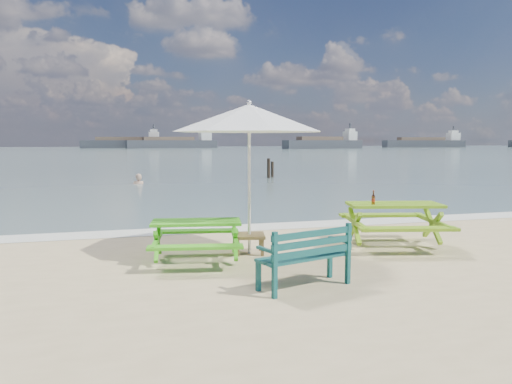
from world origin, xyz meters
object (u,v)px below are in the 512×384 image
object	(u,v)px
patio_umbrella	(249,118)
swimmer	(139,192)
picnic_table_right	(394,225)
park_bench	(304,269)
picnic_table_left	(197,242)
beer_bottle	(373,200)
side_table	(249,243)

from	to	relation	value
patio_umbrella	swimmer	size ratio (longest dim) A/B	1.84
picnic_table_right	swimmer	size ratio (longest dim) A/B	1.32
park_bench	swimmer	xyz separation A→B (m)	(-1.46, 17.69, -0.64)
picnic_table_left	picnic_table_right	distance (m)	3.84
swimmer	park_bench	bearing A→B (deg)	-85.29
picnic_table_right	beer_bottle	world-z (taller)	beer_bottle
picnic_table_left	side_table	world-z (taller)	picnic_table_left
patio_umbrella	swimmer	bearing A→B (deg)	94.68
park_bench	swimmer	bearing A→B (deg)	94.71
picnic_table_left	patio_umbrella	xyz separation A→B (m)	(1.01, 0.39, 2.07)
picnic_table_right	picnic_table_left	bearing A→B (deg)	-176.20
picnic_table_left	swimmer	bearing A→B (deg)	90.92
picnic_table_right	swimmer	distance (m)	16.17
park_bench	beer_bottle	distance (m)	3.02
patio_umbrella	beer_bottle	xyz separation A→B (m)	(2.34, -0.19, -1.49)
side_table	park_bench	bearing A→B (deg)	-85.09
side_table	patio_umbrella	bearing A→B (deg)	0.00
picnic_table_left	swimmer	size ratio (longest dim) A/B	1.08
picnic_table_right	beer_bottle	xyz separation A→B (m)	(-0.48, -0.05, 0.52)
picnic_table_left	picnic_table_right	world-z (taller)	picnic_table_right
beer_bottle	picnic_table_right	bearing A→B (deg)	5.90
swimmer	beer_bottle	bearing A→B (deg)	-77.03
park_bench	side_table	world-z (taller)	park_bench
picnic_table_left	swimmer	world-z (taller)	picnic_table_left
patio_umbrella	swimmer	xyz separation A→B (m)	(-1.27, 15.49, -2.79)
beer_bottle	swimmer	world-z (taller)	beer_bottle
side_table	patio_umbrella	world-z (taller)	patio_umbrella
picnic_table_right	park_bench	xyz separation A→B (m)	(-2.63, -2.06, -0.14)
patio_umbrella	beer_bottle	size ratio (longest dim) A/B	12.05
park_bench	beer_bottle	bearing A→B (deg)	43.05
side_table	beer_bottle	size ratio (longest dim) A/B	2.41
beer_bottle	swimmer	size ratio (longest dim) A/B	0.15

